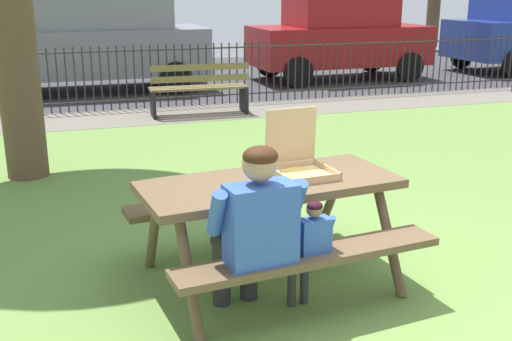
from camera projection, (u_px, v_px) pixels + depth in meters
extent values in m
cube|color=olive|center=(283.00, 218.00, 5.85)|extent=(28.00, 11.42, 0.02)
cube|color=slate|center=(180.00, 115.00, 10.42)|extent=(28.00, 1.40, 0.01)
cube|color=#38383D|center=(144.00, 79.00, 14.31)|extent=(28.00, 7.12, 0.01)
cube|color=brown|center=(270.00, 184.00, 4.39)|extent=(1.87, 0.95, 0.06)
cube|color=brown|center=(310.00, 257.00, 3.95)|extent=(1.82, 0.47, 0.05)
cube|color=brown|center=(238.00, 199.00, 5.00)|extent=(1.82, 0.47, 0.05)
cylinder|color=brown|center=(189.00, 278.00, 3.85)|extent=(0.12, 0.44, 0.74)
cylinder|color=brown|center=(154.00, 231.00, 4.57)|extent=(0.12, 0.44, 0.74)
cylinder|color=brown|center=(389.00, 240.00, 4.42)|extent=(0.12, 0.44, 0.74)
cylinder|color=brown|center=(330.00, 204.00, 5.14)|extent=(0.12, 0.44, 0.74)
cube|color=tan|center=(303.00, 176.00, 4.47)|extent=(0.44, 0.44, 0.01)
cube|color=silver|center=(303.00, 175.00, 4.46)|extent=(0.40, 0.40, 0.00)
cube|color=tan|center=(316.00, 179.00, 4.29)|extent=(0.40, 0.05, 0.04)
cube|color=tan|center=(291.00, 165.00, 4.63)|extent=(0.40, 0.05, 0.04)
cube|color=tan|center=(278.00, 175.00, 4.39)|extent=(0.05, 0.40, 0.04)
cube|color=tan|center=(327.00, 169.00, 4.53)|extent=(0.05, 0.40, 0.04)
cube|color=tan|center=(291.00, 135.00, 4.58)|extent=(0.40, 0.07, 0.40)
cylinder|color=tan|center=(303.00, 174.00, 4.46)|extent=(0.34, 0.34, 0.01)
cylinder|color=#F3C764|center=(303.00, 173.00, 4.46)|extent=(0.31, 0.31, 0.00)
cylinder|color=#2A2A2A|center=(221.00, 274.00, 4.21)|extent=(0.12, 0.12, 0.44)
cylinder|color=#2A2A2A|center=(233.00, 251.00, 3.95)|extent=(0.19, 0.43, 0.15)
cylinder|color=#2A2A2A|center=(249.00, 269.00, 4.28)|extent=(0.12, 0.12, 0.44)
cylinder|color=#2A2A2A|center=(262.00, 246.00, 4.03)|extent=(0.19, 0.43, 0.15)
cube|color=#3359B2|center=(261.00, 226.00, 3.74)|extent=(0.44, 0.26, 0.52)
cylinder|color=#3359B2|center=(217.00, 213.00, 3.65)|extent=(0.11, 0.22, 0.31)
cylinder|color=#3359B2|center=(296.00, 201.00, 3.85)|extent=(0.11, 0.22, 0.31)
sphere|color=tan|center=(260.00, 164.00, 3.65)|extent=(0.21, 0.21, 0.21)
ellipsoid|color=#3B1F10|center=(260.00, 156.00, 3.63)|extent=(0.21, 0.20, 0.12)
cylinder|color=#303030|center=(292.00, 276.00, 4.18)|extent=(0.06, 0.06, 0.44)
cylinder|color=#303030|center=(300.00, 249.00, 4.02)|extent=(0.09, 0.21, 0.07)
cylinder|color=#303030|center=(305.00, 273.00, 4.22)|extent=(0.06, 0.06, 0.44)
cylinder|color=#303030|center=(313.00, 247.00, 4.06)|extent=(0.09, 0.21, 0.07)
cube|color=#3359B2|center=(314.00, 237.00, 3.92)|extent=(0.21, 0.13, 0.25)
cylinder|color=#3359B2|center=(295.00, 232.00, 3.88)|extent=(0.05, 0.10, 0.15)
cylinder|color=#3359B2|center=(330.00, 226.00, 3.98)|extent=(0.05, 0.10, 0.15)
sphere|color=#8C6647|center=(314.00, 209.00, 3.88)|extent=(0.10, 0.10, 0.10)
ellipsoid|color=black|center=(315.00, 206.00, 3.87)|extent=(0.10, 0.10, 0.06)
cylinder|color=#2D2823|center=(170.00, 49.00, 10.78)|extent=(22.97, 0.03, 0.03)
cylinder|color=#2D2823|center=(172.00, 98.00, 11.02)|extent=(22.97, 0.03, 0.03)
cylinder|color=#2D2823|center=(3.00, 83.00, 10.11)|extent=(0.02, 0.02, 1.09)
cylinder|color=#2D2823|center=(13.00, 83.00, 10.16)|extent=(0.02, 0.02, 1.09)
cylinder|color=#2D2823|center=(22.00, 82.00, 10.20)|extent=(0.02, 0.02, 1.09)
cylinder|color=#2D2823|center=(31.00, 82.00, 10.24)|extent=(0.02, 0.02, 1.09)
cylinder|color=#2D2823|center=(40.00, 82.00, 10.28)|extent=(0.02, 0.02, 1.09)
cylinder|color=#2D2823|center=(49.00, 81.00, 10.32)|extent=(0.02, 0.02, 1.09)
cylinder|color=#2D2823|center=(58.00, 81.00, 10.36)|extent=(0.02, 0.02, 1.09)
cylinder|color=#2D2823|center=(66.00, 81.00, 10.40)|extent=(0.02, 0.02, 1.09)
cylinder|color=#2D2823|center=(75.00, 80.00, 10.44)|extent=(0.02, 0.02, 1.09)
cylinder|color=#2D2823|center=(84.00, 80.00, 10.48)|extent=(0.02, 0.02, 1.09)
cylinder|color=#2D2823|center=(93.00, 79.00, 10.52)|extent=(0.02, 0.02, 1.09)
cylinder|color=#2D2823|center=(101.00, 79.00, 10.56)|extent=(0.02, 0.02, 1.09)
cylinder|color=#2D2823|center=(110.00, 79.00, 10.60)|extent=(0.02, 0.02, 1.09)
cylinder|color=#2D2823|center=(118.00, 78.00, 10.64)|extent=(0.02, 0.02, 1.09)
cylinder|color=#2D2823|center=(126.00, 78.00, 10.68)|extent=(0.02, 0.02, 1.09)
cylinder|color=#2D2823|center=(135.00, 78.00, 10.72)|extent=(0.02, 0.02, 1.09)
cylinder|color=#2D2823|center=(143.00, 77.00, 10.77)|extent=(0.02, 0.02, 1.09)
cylinder|color=#2D2823|center=(151.00, 77.00, 10.81)|extent=(0.02, 0.02, 1.09)
cylinder|color=#2D2823|center=(159.00, 76.00, 10.85)|extent=(0.02, 0.02, 1.09)
cylinder|color=#2D2823|center=(167.00, 76.00, 10.89)|extent=(0.02, 0.02, 1.09)
cylinder|color=#2D2823|center=(175.00, 76.00, 10.93)|extent=(0.02, 0.02, 1.09)
cylinder|color=#2D2823|center=(183.00, 75.00, 10.97)|extent=(0.02, 0.02, 1.09)
cylinder|color=#2D2823|center=(191.00, 75.00, 11.01)|extent=(0.02, 0.02, 1.09)
cylinder|color=#2D2823|center=(199.00, 75.00, 11.05)|extent=(0.02, 0.02, 1.09)
cylinder|color=#2D2823|center=(207.00, 74.00, 11.09)|extent=(0.02, 0.02, 1.09)
cylinder|color=#2D2823|center=(214.00, 74.00, 11.13)|extent=(0.02, 0.02, 1.09)
cylinder|color=#2D2823|center=(222.00, 74.00, 11.17)|extent=(0.02, 0.02, 1.09)
cylinder|color=#2D2823|center=(229.00, 73.00, 11.21)|extent=(0.02, 0.02, 1.09)
cylinder|color=#2D2823|center=(237.00, 73.00, 11.25)|extent=(0.02, 0.02, 1.09)
cylinder|color=#2D2823|center=(244.00, 73.00, 11.29)|extent=(0.02, 0.02, 1.09)
cylinder|color=#2D2823|center=(252.00, 72.00, 11.33)|extent=(0.02, 0.02, 1.09)
cylinder|color=#2D2823|center=(259.00, 72.00, 11.38)|extent=(0.02, 0.02, 1.09)
cylinder|color=#2D2823|center=(267.00, 72.00, 11.42)|extent=(0.02, 0.02, 1.09)
cylinder|color=#2D2823|center=(274.00, 72.00, 11.46)|extent=(0.02, 0.02, 1.09)
cylinder|color=#2D2823|center=(281.00, 71.00, 11.50)|extent=(0.02, 0.02, 1.09)
cylinder|color=#2D2823|center=(288.00, 71.00, 11.54)|extent=(0.02, 0.02, 1.09)
cylinder|color=#2D2823|center=(295.00, 71.00, 11.58)|extent=(0.02, 0.02, 1.09)
cylinder|color=#2D2823|center=(302.00, 70.00, 11.62)|extent=(0.02, 0.02, 1.09)
cylinder|color=#2D2823|center=(309.00, 70.00, 11.66)|extent=(0.02, 0.02, 1.09)
cylinder|color=#2D2823|center=(316.00, 70.00, 11.70)|extent=(0.02, 0.02, 1.09)
cylinder|color=#2D2823|center=(323.00, 69.00, 11.74)|extent=(0.02, 0.02, 1.09)
cylinder|color=#2D2823|center=(330.00, 69.00, 11.78)|extent=(0.02, 0.02, 1.09)
cylinder|color=#2D2823|center=(337.00, 69.00, 11.82)|extent=(0.02, 0.02, 1.09)
cylinder|color=#2D2823|center=(344.00, 69.00, 11.86)|extent=(0.02, 0.02, 1.09)
cylinder|color=#2D2823|center=(350.00, 68.00, 11.90)|extent=(0.02, 0.02, 1.09)
cylinder|color=#2D2823|center=(357.00, 68.00, 11.94)|extent=(0.02, 0.02, 1.09)
cylinder|color=#2D2823|center=(364.00, 68.00, 11.99)|extent=(0.02, 0.02, 1.09)
cylinder|color=#2D2823|center=(370.00, 67.00, 12.03)|extent=(0.02, 0.02, 1.09)
cylinder|color=#2D2823|center=(377.00, 67.00, 12.07)|extent=(0.02, 0.02, 1.09)
cylinder|color=#2D2823|center=(383.00, 67.00, 12.11)|extent=(0.02, 0.02, 1.09)
cylinder|color=#2D2823|center=(390.00, 67.00, 12.15)|extent=(0.02, 0.02, 1.09)
cylinder|color=#2D2823|center=(396.00, 66.00, 12.19)|extent=(0.02, 0.02, 1.09)
cylinder|color=#2D2823|center=(403.00, 66.00, 12.23)|extent=(0.02, 0.02, 1.09)
cylinder|color=#2D2823|center=(409.00, 66.00, 12.27)|extent=(0.02, 0.02, 1.09)
cylinder|color=#2D2823|center=(415.00, 65.00, 12.31)|extent=(0.02, 0.02, 1.09)
cylinder|color=#2D2823|center=(422.00, 65.00, 12.35)|extent=(0.02, 0.02, 1.09)
cylinder|color=#2D2823|center=(428.00, 65.00, 12.39)|extent=(0.02, 0.02, 1.09)
cylinder|color=#2D2823|center=(434.00, 65.00, 12.43)|extent=(0.02, 0.02, 1.09)
cylinder|color=#2D2823|center=(440.00, 64.00, 12.47)|extent=(0.02, 0.02, 1.09)
cylinder|color=#2D2823|center=(446.00, 64.00, 12.51)|extent=(0.02, 0.02, 1.09)
cylinder|color=#2D2823|center=(452.00, 64.00, 12.55)|extent=(0.02, 0.02, 1.09)
cylinder|color=#2D2823|center=(458.00, 64.00, 12.59)|extent=(0.02, 0.02, 1.09)
cylinder|color=#2D2823|center=(464.00, 63.00, 12.64)|extent=(0.02, 0.02, 1.09)
cylinder|color=#2D2823|center=(470.00, 63.00, 12.68)|extent=(0.02, 0.02, 1.09)
cylinder|color=#2D2823|center=(476.00, 63.00, 12.72)|extent=(0.02, 0.02, 1.09)
cylinder|color=#2D2823|center=(482.00, 63.00, 12.76)|extent=(0.02, 0.02, 1.09)
cylinder|color=#2D2823|center=(488.00, 62.00, 12.80)|extent=(0.02, 0.02, 1.09)
cylinder|color=#2D2823|center=(493.00, 62.00, 12.84)|extent=(0.02, 0.02, 1.09)
cylinder|color=#2D2823|center=(499.00, 62.00, 12.88)|extent=(0.02, 0.02, 1.09)
cylinder|color=#2D2823|center=(505.00, 62.00, 12.92)|extent=(0.02, 0.02, 1.09)
cylinder|color=#2D2823|center=(511.00, 61.00, 12.96)|extent=(0.02, 0.02, 1.09)
cube|color=brown|center=(197.00, 86.00, 10.45)|extent=(1.60, 0.15, 0.04)
cube|color=brown|center=(198.00, 88.00, 10.32)|extent=(1.60, 0.15, 0.04)
cube|color=brown|center=(200.00, 89.00, 10.19)|extent=(1.60, 0.15, 0.04)
cube|color=brown|center=(200.00, 79.00, 10.09)|extent=(1.60, 0.11, 0.11)
cube|color=brown|center=(200.00, 67.00, 10.04)|extent=(1.60, 0.11, 0.11)
cube|color=black|center=(244.00, 99.00, 10.54)|extent=(0.06, 0.44, 0.44)
cube|color=black|center=(153.00, 104.00, 10.14)|extent=(0.06, 0.44, 0.44)
cylinder|color=brown|center=(13.00, 27.00, 6.63)|extent=(0.45, 0.45, 3.30)
cube|color=gray|center=(89.00, 52.00, 12.45)|extent=(4.61, 1.87, 0.90)
cube|color=gray|center=(85.00, 6.00, 12.20)|extent=(3.21, 1.64, 0.84)
cube|color=#262D38|center=(139.00, 6.00, 12.49)|extent=(0.05, 1.56, 0.71)
cylinder|color=black|center=(176.00, 78.00, 12.18)|extent=(0.64, 0.11, 0.64)
cylinder|color=black|center=(161.00, 67.00, 13.87)|extent=(0.64, 0.11, 0.64)
cylinder|color=black|center=(4.00, 86.00, 11.30)|extent=(0.64, 0.11, 0.64)
cylinder|color=black|center=(10.00, 72.00, 12.98)|extent=(0.64, 0.11, 0.64)
cube|color=maroon|center=(339.00, 45.00, 14.03)|extent=(3.94, 1.80, 0.84)
cube|color=maroon|center=(340.00, 7.00, 13.80)|extent=(2.23, 1.56, 0.80)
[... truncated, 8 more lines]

